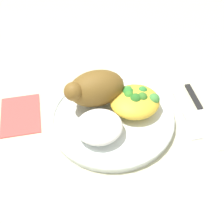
# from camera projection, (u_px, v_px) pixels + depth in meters

# --- Properties ---
(ground_plane) EXTENTS (2.00, 2.00, 0.00)m
(ground_plane) POSITION_uv_depth(u_px,v_px,m) (112.00, 121.00, 0.65)
(ground_plane) COLOR beige
(plate) EXTENTS (0.26, 0.26, 0.02)m
(plate) POSITION_uv_depth(u_px,v_px,m) (112.00, 118.00, 0.64)
(plate) COLOR white
(plate) RESTS_ON ground_plane
(roasted_chicken) EXTENTS (0.13, 0.08, 0.08)m
(roasted_chicken) POSITION_uv_depth(u_px,v_px,m) (95.00, 89.00, 0.64)
(roasted_chicken) COLOR brown
(roasted_chicken) RESTS_ON plate
(rice_pile) EXTENTS (0.09, 0.09, 0.04)m
(rice_pile) POSITION_uv_depth(u_px,v_px,m) (99.00, 127.00, 0.59)
(rice_pile) COLOR white
(rice_pile) RESTS_ON plate
(mac_cheese_with_broccoli) EXTENTS (0.10, 0.10, 0.04)m
(mac_cheese_with_broccoli) POSITION_uv_depth(u_px,v_px,m) (135.00, 100.00, 0.64)
(mac_cheese_with_broccoli) COLOR gold
(mac_cheese_with_broccoli) RESTS_ON plate
(fork) EXTENTS (0.03, 0.14, 0.01)m
(fork) POSITION_uv_depth(u_px,v_px,m) (186.00, 116.00, 0.66)
(fork) COLOR #B2B2B7
(fork) RESTS_ON ground_plane
(knife) EXTENTS (0.03, 0.19, 0.01)m
(knife) POSITION_uv_depth(u_px,v_px,m) (200.00, 108.00, 0.67)
(knife) COLOR black
(knife) RESTS_ON ground_plane
(napkin) EXTENTS (0.09, 0.12, 0.00)m
(napkin) POSITION_uv_depth(u_px,v_px,m) (20.00, 115.00, 0.66)
(napkin) COLOR #DB4C47
(napkin) RESTS_ON ground_plane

